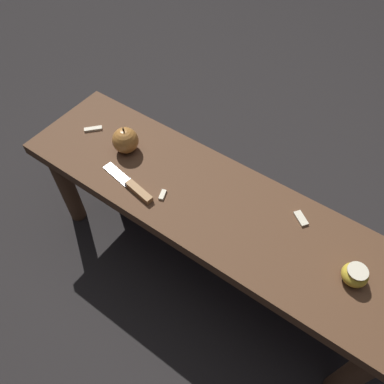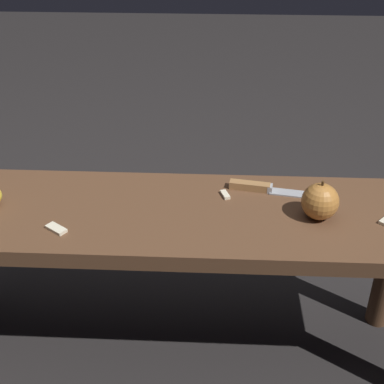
# 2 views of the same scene
# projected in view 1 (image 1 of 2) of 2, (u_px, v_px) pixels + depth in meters

# --- Properties ---
(ground_plane) EXTENTS (8.00, 8.00, 0.00)m
(ground_plane) POSITION_uv_depth(u_px,v_px,m) (205.00, 265.00, 1.51)
(ground_plane) COLOR black
(wooden_bench) EXTENTS (1.31, 0.36, 0.45)m
(wooden_bench) POSITION_uv_depth(u_px,v_px,m) (208.00, 214.00, 1.21)
(wooden_bench) COLOR brown
(wooden_bench) RESTS_ON ground_plane
(knife) EXTENTS (0.22, 0.06, 0.02)m
(knife) POSITION_uv_depth(u_px,v_px,m) (134.00, 187.00, 1.17)
(knife) COLOR #9EA0A5
(knife) RESTS_ON wooden_bench
(apple_whole) EXTENTS (0.09, 0.09, 0.10)m
(apple_whole) POSITION_uv_depth(u_px,v_px,m) (125.00, 140.00, 1.24)
(apple_whole) COLOR #B27233
(apple_whole) RESTS_ON wooden_bench
(apple_cut) EXTENTS (0.07, 0.07, 0.05)m
(apple_cut) POSITION_uv_depth(u_px,v_px,m) (354.00, 276.00, 0.97)
(apple_cut) COLOR gold
(apple_cut) RESTS_ON wooden_bench
(apple_slice_near_knife) EXTENTS (0.03, 0.04, 0.01)m
(apple_slice_near_knife) POSITION_uv_depth(u_px,v_px,m) (163.00, 195.00, 1.15)
(apple_slice_near_knife) COLOR beige
(apple_slice_near_knife) RESTS_ON wooden_bench
(apple_slice_center) EXTENTS (0.06, 0.05, 0.01)m
(apple_slice_center) POSITION_uv_depth(u_px,v_px,m) (301.00, 218.00, 1.10)
(apple_slice_center) COLOR beige
(apple_slice_center) RESTS_ON wooden_bench
(apple_slice_near_bowl) EXTENTS (0.06, 0.06, 0.01)m
(apple_slice_near_bowl) POSITION_uv_depth(u_px,v_px,m) (93.00, 129.00, 1.33)
(apple_slice_near_bowl) COLOR beige
(apple_slice_near_bowl) RESTS_ON wooden_bench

